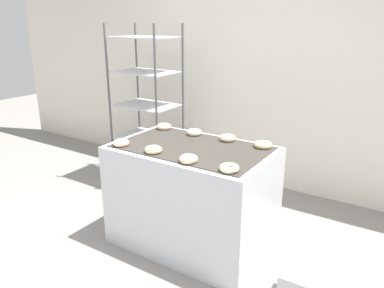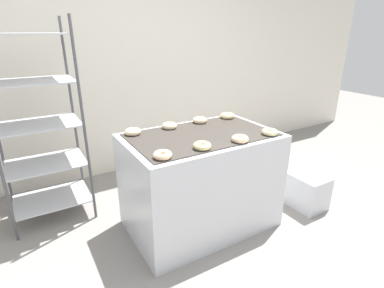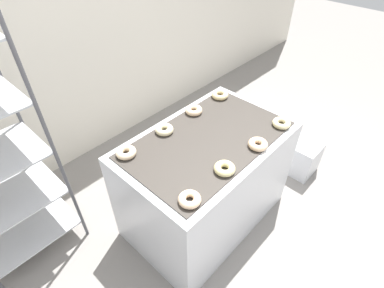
% 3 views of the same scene
% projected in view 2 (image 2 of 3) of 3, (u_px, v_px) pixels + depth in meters
% --- Properties ---
extents(ground_plane, '(14.00, 14.00, 0.00)m').
position_uv_depth(ground_plane, '(246.00, 267.00, 2.22)').
color(ground_plane, gray).
extents(wall_back, '(8.00, 0.05, 2.80)m').
position_uv_depth(wall_back, '(133.00, 53.00, 3.43)').
color(wall_back, silver).
rests_on(wall_back, ground_plane).
extents(fryer_machine, '(1.24, 0.78, 0.86)m').
position_uv_depth(fryer_machine, '(201.00, 181.00, 2.59)').
color(fryer_machine, silver).
rests_on(fryer_machine, ground_plane).
extents(baking_rack_cart, '(0.67, 0.50, 1.77)m').
position_uv_depth(baking_rack_cart, '(39.00, 125.00, 2.54)').
color(baking_rack_cart, '#4C4C51').
rests_on(baking_rack_cart, ground_plane).
extents(glaze_bin, '(0.29, 0.40, 0.34)m').
position_uv_depth(glaze_bin, '(305.00, 190.00, 2.96)').
color(glaze_bin, silver).
rests_on(glaze_bin, ground_plane).
extents(donut_near_left, '(0.13, 0.13, 0.04)m').
position_uv_depth(donut_near_left, '(163.00, 155.00, 1.97)').
color(donut_near_left, beige).
rests_on(donut_near_left, fryer_machine).
extents(donut_near_midleft, '(0.13, 0.13, 0.04)m').
position_uv_depth(donut_near_midleft, '(202.00, 146.00, 2.13)').
color(donut_near_midleft, beige).
rests_on(donut_near_midleft, fryer_machine).
extents(donut_near_midright, '(0.13, 0.13, 0.04)m').
position_uv_depth(donut_near_midright, '(240.00, 139.00, 2.27)').
color(donut_near_midright, beige).
rests_on(donut_near_midright, fryer_machine).
extents(donut_near_right, '(0.13, 0.13, 0.04)m').
position_uv_depth(donut_near_right, '(270.00, 132.00, 2.42)').
color(donut_near_right, beige).
rests_on(donut_near_right, fryer_machine).
extents(donut_far_left, '(0.13, 0.13, 0.05)m').
position_uv_depth(donut_far_left, '(133.00, 132.00, 2.42)').
color(donut_far_left, beige).
rests_on(donut_far_left, fryer_machine).
extents(donut_far_midleft, '(0.13, 0.13, 0.04)m').
position_uv_depth(donut_far_midleft, '(170.00, 126.00, 2.57)').
color(donut_far_midleft, beige).
rests_on(donut_far_midleft, fryer_machine).
extents(donut_far_midright, '(0.13, 0.13, 0.04)m').
position_uv_depth(donut_far_midright, '(200.00, 120.00, 2.73)').
color(donut_far_midright, beige).
rests_on(donut_far_midright, fryer_machine).
extents(donut_far_right, '(0.14, 0.14, 0.04)m').
position_uv_depth(donut_far_right, '(227.00, 116.00, 2.87)').
color(donut_far_right, beige).
rests_on(donut_far_right, fryer_machine).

